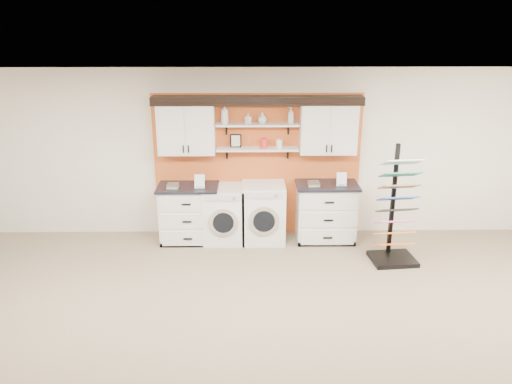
{
  "coord_description": "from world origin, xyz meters",
  "views": [
    {
      "loc": [
        -0.13,
        -4.02,
        3.52
      ],
      "look_at": [
        -0.04,
        2.3,
        1.32
      ],
      "focal_mm": 35.0,
      "sensor_mm": 36.0,
      "label": 1
    }
  ],
  "objects_px": {
    "base_cabinet_left": "(189,213)",
    "sample_rack": "(395,227)",
    "dryer": "(263,213)",
    "washer": "(224,214)",
    "base_cabinet_right": "(326,212)"
  },
  "relations": [
    {
      "from": "base_cabinet_right",
      "to": "sample_rack",
      "type": "bearing_deg",
      "value": -40.16
    },
    {
      "from": "washer",
      "to": "sample_rack",
      "type": "height_order",
      "value": "sample_rack"
    },
    {
      "from": "dryer",
      "to": "sample_rack",
      "type": "height_order",
      "value": "sample_rack"
    },
    {
      "from": "sample_rack",
      "to": "base_cabinet_left",
      "type": "bearing_deg",
      "value": 160.66
    },
    {
      "from": "dryer",
      "to": "sample_rack",
      "type": "relative_size",
      "value": 0.54
    },
    {
      "from": "base_cabinet_right",
      "to": "sample_rack",
      "type": "xyz_separation_m",
      "value": [
        0.93,
        -0.78,
        0.07
      ]
    },
    {
      "from": "base_cabinet_left",
      "to": "sample_rack",
      "type": "relative_size",
      "value": 0.55
    },
    {
      "from": "washer",
      "to": "dryer",
      "type": "bearing_deg",
      "value": 0.0
    },
    {
      "from": "washer",
      "to": "base_cabinet_left",
      "type": "bearing_deg",
      "value": 179.67
    },
    {
      "from": "sample_rack",
      "to": "dryer",
      "type": "bearing_deg",
      "value": 152.78
    },
    {
      "from": "base_cabinet_right",
      "to": "dryer",
      "type": "height_order",
      "value": "base_cabinet_right"
    },
    {
      "from": "washer",
      "to": "dryer",
      "type": "relative_size",
      "value": 0.96
    },
    {
      "from": "washer",
      "to": "dryer",
      "type": "height_order",
      "value": "dryer"
    },
    {
      "from": "base_cabinet_left",
      "to": "sample_rack",
      "type": "xyz_separation_m",
      "value": [
        3.19,
        -0.78,
        0.08
      ]
    },
    {
      "from": "washer",
      "to": "base_cabinet_right",
      "type": "bearing_deg",
      "value": 0.11
    }
  ]
}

